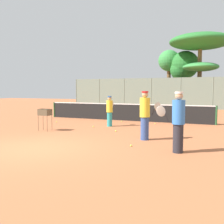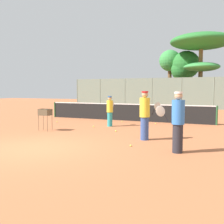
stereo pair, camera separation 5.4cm
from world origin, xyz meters
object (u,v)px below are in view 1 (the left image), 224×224
Objects in this scene: player_red_cap at (110,111)px; ball_cart at (45,114)px; player_white_outfit at (145,115)px; player_yellow_shirt at (178,121)px; tennis_net at (125,112)px; parked_car at (192,101)px.

player_red_cap is 3.40m from ball_cart.
player_yellow_shirt is (1.52, -1.60, -0.00)m from player_white_outfit.
player_yellow_shirt is 1.83× the size of ball_cart.
player_red_cap is at bearing -77.51° from player_yellow_shirt.
player_white_outfit is at bearing -3.66° from ball_cart.
player_white_outfit is at bearing -77.70° from player_yellow_shirt.
player_white_outfit reaches higher than player_red_cap.
ball_cart is at bearing -110.95° from tennis_net.
player_white_outfit is 1.00× the size of player_yellow_shirt.
ball_cart is (-2.04, -5.33, 0.24)m from tennis_net.
player_yellow_shirt is (4.46, -7.25, 0.42)m from tennis_net.
parked_car is (2.05, 19.12, -0.17)m from player_red_cap.
tennis_net is at bearing -97.72° from parked_car.
player_red_cap is 6.22m from player_yellow_shirt.
player_yellow_shirt is (4.29, -4.50, 0.15)m from player_red_cap.
tennis_net is at bearing -2.09° from player_red_cap.
tennis_net is 6.77× the size of player_red_cap.
parked_car is (-2.24, 23.62, -0.32)m from player_yellow_shirt.
ball_cart is (-4.98, 0.32, -0.18)m from player_white_outfit.
parked_car reaches higher than ball_cart.
ball_cart is at bearing 133.86° from player_red_cap.
player_yellow_shirt is at bearing -58.41° from tennis_net.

